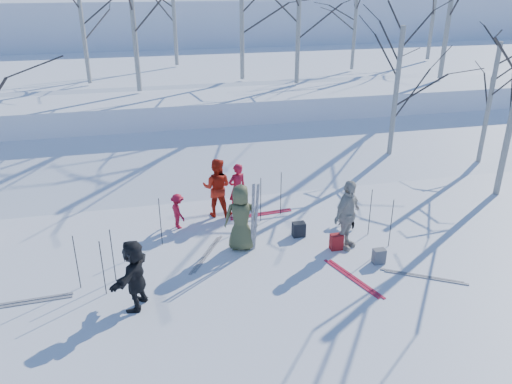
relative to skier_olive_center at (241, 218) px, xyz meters
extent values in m
plane|color=white|center=(0.52, -0.93, -0.88)|extent=(120.00, 120.00, 0.00)
cube|color=white|center=(0.52, 6.07, -0.73)|extent=(70.00, 9.49, 4.12)
cube|color=white|center=(0.52, 16.07, 0.12)|extent=(70.00, 18.00, 2.20)
cube|color=white|center=(0.52, 37.07, 1.12)|extent=(90.00, 30.00, 6.00)
imported|color=#4C5331|center=(0.00, 0.00, 0.00)|extent=(0.96, 0.72, 1.76)
imported|color=red|center=(0.31, 2.05, -0.10)|extent=(0.66, 0.54, 1.57)
imported|color=red|center=(-0.29, 2.07, 0.00)|extent=(1.03, 0.92, 1.76)
imported|color=red|center=(-1.48, 1.53, -0.37)|extent=(0.57, 0.74, 1.02)
imported|color=beige|center=(2.65, -0.57, 0.05)|extent=(1.15, 1.02, 1.87)
imported|color=black|center=(-2.67, -1.91, -0.09)|extent=(1.04, 1.53, 1.58)
imported|color=black|center=(3.15, 0.54, -0.61)|extent=(0.57, 0.69, 0.54)
cube|color=silver|center=(0.26, -0.20, 0.07)|extent=(0.09, 0.16, 1.90)
cube|color=silver|center=(0.34, -0.21, 0.07)|extent=(0.14, 0.23, 1.89)
cylinder|color=black|center=(0.86, 1.40, -0.21)|extent=(0.02, 0.02, 1.34)
cylinder|color=black|center=(-3.35, -1.31, -0.21)|extent=(0.02, 0.02, 1.34)
cylinder|color=black|center=(-3.15, -0.81, -0.21)|extent=(0.02, 0.02, 1.34)
cylinder|color=black|center=(1.53, 1.69, -0.21)|extent=(0.02, 0.02, 1.34)
cylinder|color=black|center=(-3.93, -0.92, -0.21)|extent=(0.02, 0.02, 1.34)
cylinder|color=black|center=(-2.00, 0.65, -0.21)|extent=(0.02, 0.02, 1.34)
cylinder|color=black|center=(3.54, -0.06, -0.21)|extent=(0.02, 0.02, 1.34)
cylinder|color=black|center=(3.78, -0.78, -0.21)|extent=(0.02, 0.02, 1.34)
cube|color=maroon|center=(2.39, -0.61, -0.67)|extent=(0.32, 0.22, 0.42)
cube|color=#5C5E64|center=(3.16, -1.48, -0.69)|extent=(0.30, 0.20, 0.38)
cube|color=black|center=(1.65, 0.29, -0.68)|extent=(0.34, 0.24, 0.40)
camera|label=1|loc=(-2.19, -11.12, 5.68)|focal=35.00mm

